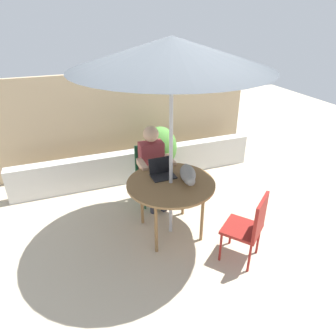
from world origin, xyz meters
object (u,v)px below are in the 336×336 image
(person_seated, at_px, (153,163))
(chair_occupied, at_px, (150,169))
(potted_plant_near_fence, at_px, (161,151))
(patio_umbrella, at_px, (172,53))
(cat, at_px, (188,175))
(patio_table, at_px, (171,186))
(chair_empty, at_px, (250,225))
(laptop, at_px, (162,171))

(person_seated, bearing_deg, chair_occupied, 90.00)
(potted_plant_near_fence, bearing_deg, chair_occupied, -123.07)
(potted_plant_near_fence, bearing_deg, patio_umbrella, -104.30)
(person_seated, height_order, cat, person_seated)
(cat, bearing_deg, patio_table, 170.92)
(chair_occupied, distance_m, potted_plant_near_fence, 0.67)
(patio_table, height_order, chair_empty, chair_empty)
(chair_empty, distance_m, cat, 0.93)
(laptop, distance_m, potted_plant_near_fence, 1.31)
(chair_empty, bearing_deg, person_seated, 112.98)
(laptop, relative_size, cat, 0.49)
(chair_occupied, relative_size, chair_empty, 1.00)
(patio_umbrella, height_order, person_seated, patio_umbrella)
(chair_empty, relative_size, laptop, 2.85)
(patio_table, distance_m, person_seated, 0.71)
(chair_empty, distance_m, laptop, 1.26)
(laptop, distance_m, cat, 0.36)
(patio_table, relative_size, laptop, 3.56)
(patio_umbrella, bearing_deg, person_seated, 90.00)
(patio_table, bearing_deg, potted_plant_near_fence, 75.70)
(laptop, bearing_deg, person_seated, 85.10)
(patio_table, xyz_separation_m, potted_plant_near_fence, (0.36, 1.43, -0.18))
(patio_table, relative_size, potted_plant_near_fence, 1.17)
(chair_empty, bearing_deg, patio_umbrella, 128.78)
(chair_occupied, relative_size, potted_plant_near_fence, 0.93)
(person_seated, distance_m, potted_plant_near_fence, 0.82)
(potted_plant_near_fence, bearing_deg, cat, -95.89)
(chair_empty, height_order, cat, cat)
(patio_umbrella, relative_size, laptop, 7.86)
(chair_occupied, xyz_separation_m, potted_plant_near_fence, (0.36, 0.56, 0.01))
(chair_empty, bearing_deg, potted_plant_near_fence, 97.06)
(person_seated, relative_size, potted_plant_near_fence, 1.30)
(chair_empty, xyz_separation_m, person_seated, (-0.64, 1.51, 0.17))
(patio_table, bearing_deg, person_seated, 90.00)
(cat, distance_m, potted_plant_near_fence, 1.50)
(patio_table, height_order, cat, cat)
(person_seated, relative_size, cat, 1.93)
(patio_umbrella, bearing_deg, potted_plant_near_fence, 75.70)
(patio_table, xyz_separation_m, patio_umbrella, (0.00, 0.00, 1.55))
(patio_table, bearing_deg, cat, -9.08)
(chair_empty, height_order, laptop, laptop)
(patio_umbrella, height_order, potted_plant_near_fence, patio_umbrella)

